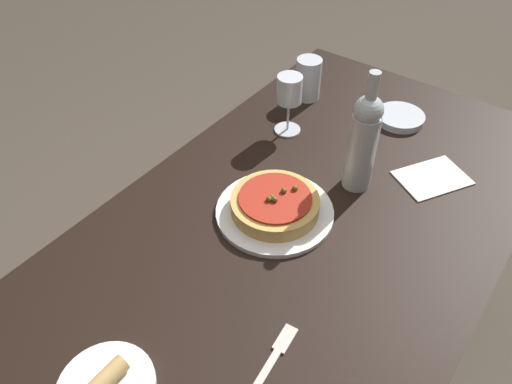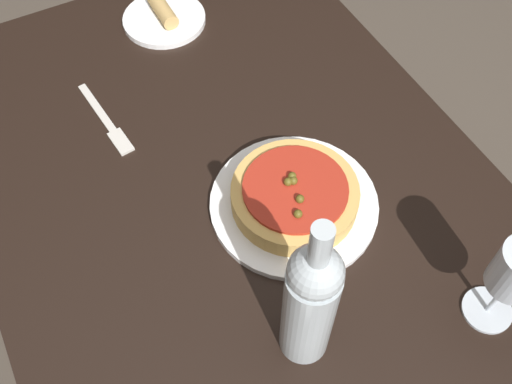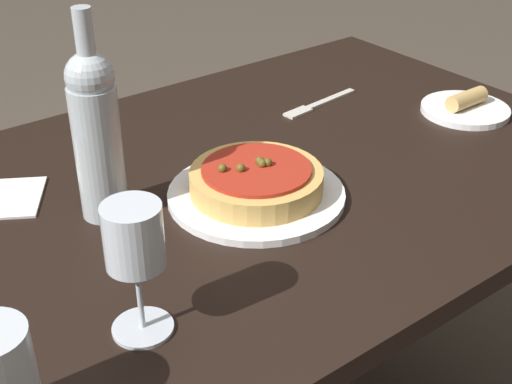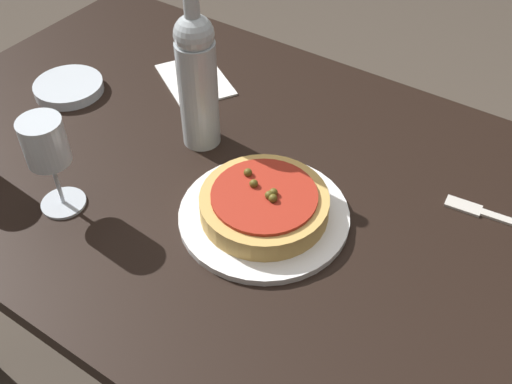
{
  "view_description": "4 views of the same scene",
  "coord_description": "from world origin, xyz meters",
  "px_view_note": "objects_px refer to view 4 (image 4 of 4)",
  "views": [
    {
      "loc": [
        -0.73,
        -0.38,
        1.59
      ],
      "look_at": [
        -0.1,
        0.08,
        0.86
      ],
      "focal_mm": 35.0,
      "sensor_mm": 36.0,
      "label": 1
    },
    {
      "loc": [
        0.4,
        -0.24,
        1.58
      ],
      "look_at": [
        -0.08,
        0.01,
        0.79
      ],
      "focal_mm": 42.0,
      "sensor_mm": 36.0,
      "label": 2
    },
    {
      "loc": [
        0.53,
        0.82,
        1.32
      ],
      "look_at": [
        -0.0,
        0.13,
        0.81
      ],
      "focal_mm": 50.0,
      "sensor_mm": 36.0,
      "label": 3
    },
    {
      "loc": [
        -0.41,
        0.63,
        1.46
      ],
      "look_at": [
        -0.03,
        0.06,
        0.8
      ],
      "focal_mm": 42.0,
      "sensor_mm": 36.0,
      "label": 4
    }
  ],
  "objects_px": {
    "dinner_plate": "(264,215)",
    "pizza": "(264,204)",
    "dining_table": "(262,220)",
    "wine_glass": "(46,147)",
    "wine_bottle": "(197,78)",
    "side_bowl": "(69,87)",
    "fork": "(496,217)"
  },
  "relations": [
    {
      "from": "dinner_plate",
      "to": "wine_bottle",
      "type": "distance_m",
      "value": 0.26
    },
    {
      "from": "dining_table",
      "to": "wine_glass",
      "type": "xyz_separation_m",
      "value": [
        0.25,
        0.23,
        0.22
      ]
    },
    {
      "from": "dining_table",
      "to": "dinner_plate",
      "type": "height_order",
      "value": "dinner_plate"
    },
    {
      "from": "wine_glass",
      "to": "fork",
      "type": "distance_m",
      "value": 0.72
    },
    {
      "from": "dining_table",
      "to": "pizza",
      "type": "height_order",
      "value": "pizza"
    },
    {
      "from": "dining_table",
      "to": "side_bowl",
      "type": "bearing_deg",
      "value": -0.97
    },
    {
      "from": "side_bowl",
      "to": "dinner_plate",
      "type": "bearing_deg",
      "value": 171.88
    },
    {
      "from": "dinner_plate",
      "to": "pizza",
      "type": "relative_size",
      "value": 1.34
    },
    {
      "from": "dinner_plate",
      "to": "fork",
      "type": "distance_m",
      "value": 0.38
    },
    {
      "from": "wine_bottle",
      "to": "fork",
      "type": "relative_size",
      "value": 1.61
    },
    {
      "from": "wine_bottle",
      "to": "wine_glass",
      "type": "bearing_deg",
      "value": 71.64
    },
    {
      "from": "wine_bottle",
      "to": "fork",
      "type": "xyz_separation_m",
      "value": [
        -0.52,
        -0.11,
        -0.13
      ]
    },
    {
      "from": "wine_glass",
      "to": "wine_bottle",
      "type": "relative_size",
      "value": 0.55
    },
    {
      "from": "wine_glass",
      "to": "side_bowl",
      "type": "xyz_separation_m",
      "value": [
        0.23,
        -0.23,
        -0.11
      ]
    },
    {
      "from": "dining_table",
      "to": "pizza",
      "type": "xyz_separation_m",
      "value": [
        -0.05,
        0.07,
        0.12
      ]
    },
    {
      "from": "dinner_plate",
      "to": "fork",
      "type": "xyz_separation_m",
      "value": [
        -0.31,
        -0.21,
        -0.0
      ]
    },
    {
      "from": "dining_table",
      "to": "wine_glass",
      "type": "relative_size",
      "value": 8.41
    },
    {
      "from": "pizza",
      "to": "fork",
      "type": "bearing_deg",
      "value": -146.15
    },
    {
      "from": "fork",
      "to": "side_bowl",
      "type": "bearing_deg",
      "value": 3.0
    },
    {
      "from": "side_bowl",
      "to": "wine_glass",
      "type": "bearing_deg",
      "value": 134.96
    },
    {
      "from": "dining_table",
      "to": "dinner_plate",
      "type": "relative_size",
      "value": 5.23
    },
    {
      "from": "wine_bottle",
      "to": "side_bowl",
      "type": "xyz_separation_m",
      "value": [
        0.32,
        0.03,
        -0.13
      ]
    },
    {
      "from": "pizza",
      "to": "wine_bottle",
      "type": "relative_size",
      "value": 0.66
    },
    {
      "from": "dining_table",
      "to": "fork",
      "type": "xyz_separation_m",
      "value": [
        -0.36,
        -0.14,
        0.09
      ]
    },
    {
      "from": "pizza",
      "to": "fork",
      "type": "relative_size",
      "value": 1.06
    },
    {
      "from": "pizza",
      "to": "fork",
      "type": "height_order",
      "value": "pizza"
    },
    {
      "from": "dining_table",
      "to": "wine_glass",
      "type": "distance_m",
      "value": 0.4
    },
    {
      "from": "dining_table",
      "to": "fork",
      "type": "height_order",
      "value": "fork"
    },
    {
      "from": "pizza",
      "to": "wine_glass",
      "type": "relative_size",
      "value": 1.2
    },
    {
      "from": "wine_bottle",
      "to": "fork",
      "type": "bearing_deg",
      "value": -168.33
    },
    {
      "from": "dining_table",
      "to": "wine_bottle",
      "type": "distance_m",
      "value": 0.28
    },
    {
      "from": "pizza",
      "to": "wine_glass",
      "type": "distance_m",
      "value": 0.35
    }
  ]
}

